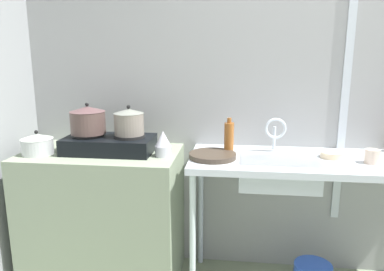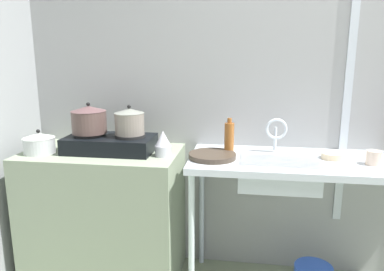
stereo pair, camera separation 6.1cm
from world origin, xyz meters
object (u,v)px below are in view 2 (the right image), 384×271
sink_basin (278,172)px  cup_by_rack (373,158)px  pot_on_right_burner (130,121)px  faucet (276,130)px  stove (110,143)px  percolator (163,144)px  frying_pan (212,156)px  small_bowl_on_drainboard (333,156)px  bottle_by_sink (229,138)px  pot_beside_stove (39,143)px  pot_on_left_burner (89,119)px

sink_basin → cup_by_rack: (0.52, -0.05, 0.12)m
pot_on_right_burner → faucet: pot_on_right_burner is taller
stove → percolator: 0.36m
pot_on_right_burner → faucet: size_ratio=0.86×
frying_pan → small_bowl_on_drainboard: small_bowl_on_drainboard is taller
small_bowl_on_drainboard → bottle_by_sink: bearing=178.3°
pot_beside_stove → frying_pan: pot_beside_stove is taller
sink_basin → stove: bearing=179.7°
faucet → pot_on_right_burner: bearing=-170.2°
stove → bottle_by_sink: size_ratio=2.44×
stove → sink_basin: (1.06, -0.01, -0.14)m
percolator → pot_on_right_burner: bearing=167.3°
cup_by_rack → pot_on_left_burner: bearing=178.2°
sink_basin → small_bowl_on_drainboard: bearing=7.9°
faucet → frying_pan: (-0.39, -0.21, -0.12)m
pot_beside_stove → pot_on_left_burner: bearing=17.8°
pot_on_right_burner → pot_beside_stove: bearing=-170.4°
frying_pan → cup_by_rack: 0.92m
stove → pot_on_right_burner: size_ratio=2.97×
percolator → sink_basin: percolator is taller
pot_on_right_burner → cup_by_rack: bearing=-2.1°
pot_on_right_burner → bottle_by_sink: (0.62, 0.06, -0.10)m
stove → bottle_by_sink: bearing=4.4°
sink_basin → faucet: faucet is taller
pot_on_left_burner → cup_by_rack: bearing=-1.8°
stove → percolator: (0.36, -0.05, 0.02)m
frying_pan → small_bowl_on_drainboard: (0.72, 0.09, 0.00)m
small_bowl_on_drainboard → frying_pan: bearing=-172.6°
cup_by_rack → small_bowl_on_drainboard: bearing=154.5°
pot_beside_stove → percolator: percolator is taller
faucet → small_bowl_on_drainboard: faucet is taller
pot_on_left_burner → pot_on_right_burner: bearing=0.0°
stove → pot_on_left_burner: size_ratio=2.50×
pot_on_right_burner → cup_by_rack: size_ratio=2.29×
pot_on_right_burner → small_bowl_on_drainboard: size_ratio=1.35×
pot_on_right_burner → bottle_by_sink: 0.63m
pot_on_right_burner → faucet: (0.92, 0.16, -0.06)m
sink_basin → cup_by_rack: size_ratio=5.72×
small_bowl_on_drainboard → stove: bearing=-178.4°
pot_beside_stove → percolator: bearing=3.3°
pot_on_right_burner → sink_basin: 0.97m
sink_basin → faucet: size_ratio=2.14×
sink_basin → pot_on_left_burner: bearing=179.7°
sink_basin → faucet: 0.28m
bottle_by_sink → pot_on_left_burner: bearing=-176.2°
bottle_by_sink → faucet: bearing=18.6°
stove → pot_beside_stove: 0.44m
stove → faucet: faucet is taller
pot_beside_stove → bottle_by_sink: bottle_by_sink is taller
pot_beside_stove → sink_basin: size_ratio=0.42×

